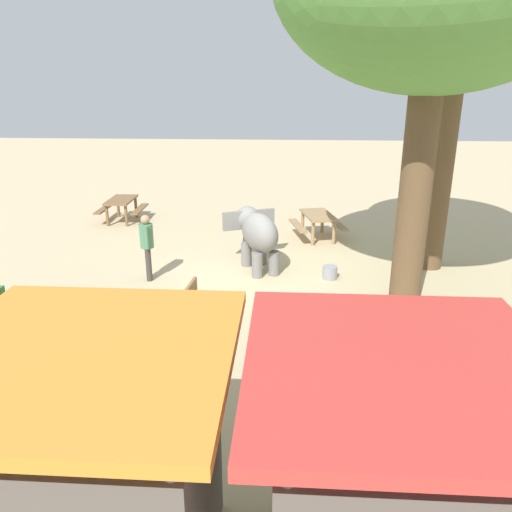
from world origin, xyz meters
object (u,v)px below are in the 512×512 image
Objects in this scene: person_handler at (147,242)px; market_stall_red at (388,495)px; elephant at (257,233)px; wooden_bench at (192,310)px; picnic_table_far at (121,205)px; market_stall_orange at (99,482)px; feed_bucket at (330,272)px; picnic_table_near at (318,220)px.

market_stall_red is (-4.25, 7.61, 0.19)m from person_handler.
elephant is 1.47× the size of wooden_bench.
market_stall_orange is at bearing -163.92° from picnic_table_far.
elephant is at bearing -20.24° from feed_bucket.
person_handler is 0.90× the size of picnic_table_near.
wooden_bench is 3.97× the size of feed_bucket.
market_stall_orange is at bearing 0.00° from market_stall_red.
person_handler is 1.13× the size of wooden_bench.
elephant reaches higher than picnic_table_far.
elephant is 5.83× the size of feed_bucket.
market_stall_red reaches higher than wooden_bench.
picnic_table_near is 6.79m from picnic_table_far.
elephant is 2.75m from person_handler.
market_stall_red reaches higher than elephant.
picnic_table_near is (-1.71, -2.58, -0.35)m from elephant.
market_stall_orange is (-1.65, 7.61, 0.19)m from person_handler.
feed_bucket is (-6.72, 4.85, -0.43)m from picnic_table_far.
picnic_table_near is 11.50m from market_stall_orange.
market_stall_orange is (2.60, 0.00, 0.00)m from market_stall_red.
market_stall_orange reaches higher than wooden_bench.
picnic_table_far is (6.60, -1.60, 0.00)m from picnic_table_near.
elephant reaches higher than picnic_table_near.
picnic_table_far is at bearing -62.81° from market_stall_red.
market_stall_orange is (2.63, 11.18, 0.55)m from picnic_table_near.
picnic_table_near is 4.98× the size of feed_bucket.
market_stall_orange is at bearing 153.80° from picnic_table_near.
person_handler is at bearing -77.81° from market_stall_orange.
picnic_table_near is (-4.27, -3.57, -0.36)m from person_handler.
picnic_table_near and picnic_table_far have the same top height.
market_stall_orange reaches higher than elephant.
market_stall_orange is (-3.97, 12.78, 0.55)m from picnic_table_far.
feed_bucket is at bearing -12.40° from person_handler.
wooden_bench is at bearing -154.77° from picnic_table_far.
elephant is 0.83× the size of market_stall_red.
wooden_bench is 5.69m from market_stall_red.
wooden_bench reaches higher than picnic_table_near.
market_stall_red is (-6.57, 12.78, 0.55)m from picnic_table_far.
wooden_bench is 0.93× the size of picnic_table_far.
person_handler is at bearing 4.08° from feed_bucket.
elephant is 2.10m from feed_bucket.
market_stall_red is at bearing -77.34° from person_handler.
picnic_table_far is (4.89, -4.18, -0.35)m from elephant.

